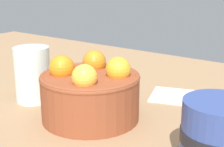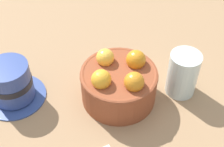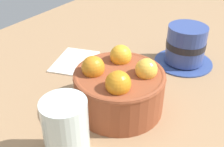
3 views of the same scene
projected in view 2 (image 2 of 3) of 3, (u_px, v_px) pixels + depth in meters
The scene contains 4 objects.
ground_plane at pixel (118, 104), 67.51cm from camera, with size 153.13×91.29×4.49cm, color #997551.
terracotta_bowl at pixel (119, 82), 62.86cm from camera, with size 15.21×15.21×9.94cm.
coffee_cup at pixel (11, 83), 63.11cm from camera, with size 12.63×12.63×8.60cm.
water_glass at pixel (183, 74), 63.93cm from camera, with size 6.18×6.18×9.61cm, color silver.
Camera 2 is at (8.00, 42.62, 49.93)cm, focal length 51.07 mm.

